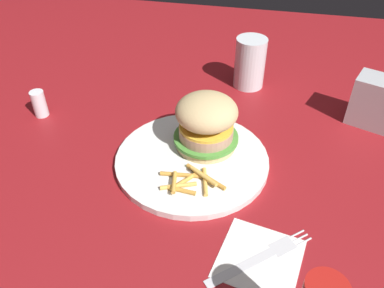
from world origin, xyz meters
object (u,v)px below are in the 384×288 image
(fries_pile, at_px, (191,180))
(drink_glass, at_px, (250,65))
(napkin_dispenser, at_px, (377,102))
(salt_shaker, at_px, (39,104))
(plate, at_px, (192,160))
(sandwich, at_px, (206,122))
(napkin, at_px, (260,258))
(fork, at_px, (261,257))

(fries_pile, relative_size, drink_glass, 1.01)
(drink_glass, height_order, napkin_dispenser, drink_glass)
(salt_shaker, bearing_deg, napkin_dispenser, -80.20)
(plate, height_order, salt_shaker, salt_shaker)
(sandwich, distance_m, napkin, 0.25)
(fries_pile, bearing_deg, fork, -132.36)
(fork, xyz_separation_m, napkin_dispenser, (0.37, -0.19, 0.05))
(plate, xyz_separation_m, napkin_dispenser, (0.19, -0.32, 0.04))
(sandwich, xyz_separation_m, salt_shaker, (0.04, 0.35, -0.04))
(drink_glass, xyz_separation_m, salt_shaker, (-0.21, 0.40, -0.02))
(sandwich, bearing_deg, fork, -151.18)
(fork, distance_m, drink_glass, 0.47)
(fries_pile, distance_m, napkin_dispenser, 0.40)
(plate, xyz_separation_m, salt_shaker, (0.08, 0.33, 0.02))
(fries_pile, height_order, fork, fries_pile)
(sandwich, bearing_deg, napkin, -151.55)
(napkin_dispenser, bearing_deg, plate, -128.15)
(plate, relative_size, napkin, 2.45)
(napkin, bearing_deg, sandwich, 28.45)
(plate, bearing_deg, sandwich, -23.29)
(sandwich, xyz_separation_m, fork, (-0.21, -0.12, -0.06))
(napkin_dispenser, bearing_deg, drink_glass, -179.72)
(sandwich, relative_size, drink_glass, 1.04)
(plate, xyz_separation_m, napkin, (-0.18, -0.13, -0.01))
(fries_pile, xyz_separation_m, napkin, (-0.11, -0.12, -0.02))
(sandwich, xyz_separation_m, napkin_dispenser, (0.15, -0.31, -0.01))
(fork, xyz_separation_m, salt_shaker, (0.25, 0.47, 0.02))
(plate, height_order, fries_pile, fries_pile)
(plate, distance_m, napkin, 0.22)
(napkin_dispenser, bearing_deg, fork, -96.06)
(fork, height_order, salt_shaker, salt_shaker)
(plate, bearing_deg, drink_glass, -13.32)
(napkin, xyz_separation_m, drink_glass, (0.47, 0.07, 0.05))
(drink_glass, height_order, salt_shaker, drink_glass)
(napkin_dispenser, bearing_deg, napkin, -96.14)
(napkin, bearing_deg, drink_glass, 7.99)
(napkin, xyz_separation_m, napkin_dispenser, (0.37, -0.19, 0.05))
(sandwich, relative_size, napkin_dispenser, 1.19)
(sandwich, relative_size, fries_pile, 1.03)
(plate, relative_size, fork, 1.91)
(drink_glass, relative_size, salt_shaker, 2.05)
(sandwich, bearing_deg, napkin_dispenser, -63.53)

